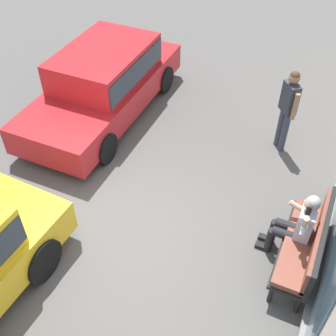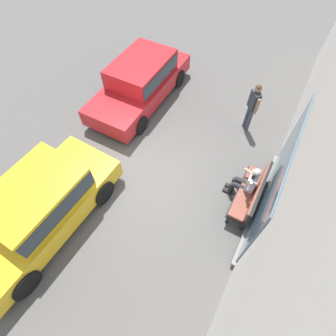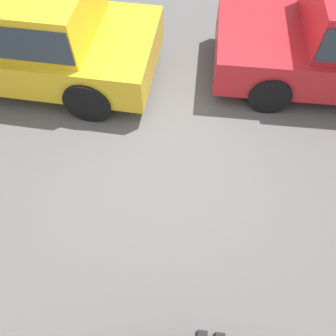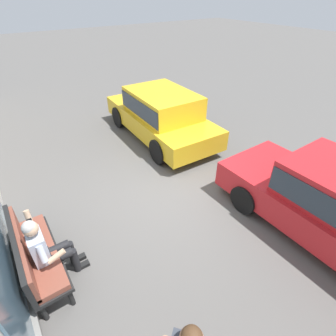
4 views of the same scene
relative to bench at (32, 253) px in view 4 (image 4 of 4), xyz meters
name	(u,v)px [view 4 (image 4 of 4)]	position (x,y,z in m)	size (l,w,h in m)	color
ground_plane	(164,192)	(0.63, -2.90, -0.56)	(60.00, 60.00, 0.00)	#565451
bench	(32,253)	(0.00, 0.00, 0.00)	(1.75, 0.55, 0.99)	black
person_on_phone	(47,248)	(-0.16, -0.22, 0.13)	(0.73, 0.74, 1.33)	black
parked_car_mid	(161,113)	(2.99, -4.37, 0.26)	(4.35, 2.00, 1.50)	gold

